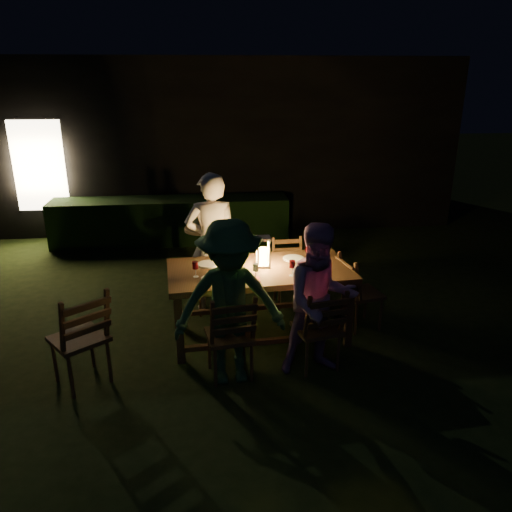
{
  "coord_description": "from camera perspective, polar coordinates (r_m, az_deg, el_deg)",
  "views": [
    {
      "loc": [
        0.11,
        -5.06,
        2.89
      ],
      "look_at": [
        0.68,
        0.35,
        0.9
      ],
      "focal_mm": 35.0,
      "sensor_mm": 36.0,
      "label": 1
    }
  ],
  "objects": [
    {
      "name": "wineglass_a",
      "position": [
        5.76,
        -3.05,
        0.2
      ],
      "size": [
        0.06,
        0.06,
        0.18
      ],
      "primitive_type": null,
      "color": "#59070F",
      "rests_on": "dining_table"
    },
    {
      "name": "plate_near_left",
      "position": [
        5.3,
        -4.98,
        -2.6
      ],
      "size": [
        0.25,
        0.25,
        0.01
      ],
      "primitive_type": "cylinder",
      "color": "white",
      "rests_on": "dining_table"
    },
    {
      "name": "napkin_right",
      "position": [
        5.44,
        6.72,
        -2.09
      ],
      "size": [
        0.18,
        0.14,
        0.01
      ],
      "primitive_type": "cube",
      "color": "red",
      "rests_on": "dining_table"
    },
    {
      "name": "wineglass_e",
      "position": [
        5.26,
        -0.03,
        -1.78
      ],
      "size": [
        0.06,
        0.06,
        0.18
      ],
      "primitive_type": null,
      "color": "silver",
      "rests_on": "dining_table"
    },
    {
      "name": "phone",
      "position": [
        5.23,
        -5.65,
        -3.02
      ],
      "size": [
        0.14,
        0.07,
        0.01
      ],
      "primitive_type": "cube",
      "color": "black",
      "rests_on": "dining_table"
    },
    {
      "name": "chair_near_right",
      "position": [
        5.25,
        6.97,
        -9.77
      ],
      "size": [
        0.52,
        0.54,
        0.96
      ],
      "rotation": [
        0.0,
        0.0,
        0.21
      ],
      "color": "#50381A",
      "rests_on": "ground"
    },
    {
      "name": "plate_far_left",
      "position": [
        5.71,
        -5.44,
        -0.92
      ],
      "size": [
        0.25,
        0.25,
        0.01
      ],
      "primitive_type": "cylinder",
      "color": "white",
      "rests_on": "dining_table"
    },
    {
      "name": "person_opp_left",
      "position": [
        4.78,
        -3.01,
        -5.48
      ],
      "size": [
        1.12,
        0.7,
        1.67
      ],
      "primitive_type": "imported",
      "rotation": [
        0.0,
        0.0,
        0.08
      ],
      "color": "#306034",
      "rests_on": "ground"
    },
    {
      "name": "chair_end",
      "position": [
        6.14,
        11.79,
        -5.47
      ],
      "size": [
        0.54,
        0.51,
        0.96
      ],
      "rotation": [
        0.0,
        0.0,
        -1.36
      ],
      "color": "#50381A",
      "rests_on": "ground"
    },
    {
      "name": "person_house_side",
      "position": [
        6.27,
        -5.08,
        1.44
      ],
      "size": [
        0.69,
        0.48,
        1.8
      ],
      "primitive_type": "imported",
      "rotation": [
        0.0,
        0.0,
        3.22
      ],
      "color": "#F7E1D2",
      "rests_on": "ground"
    },
    {
      "name": "garden_envelope",
      "position": [
        11.29,
        -6.82,
        13.26
      ],
      "size": [
        40.0,
        40.0,
        3.2
      ],
      "color": "black",
      "rests_on": "ground"
    },
    {
      "name": "chair_far_right",
      "position": [
        6.61,
        3.81,
        -3.31
      ],
      "size": [
        0.42,
        0.45,
        0.91
      ],
      "rotation": [
        0.0,
        0.0,
        3.19
      ],
      "color": "#50381A",
      "rests_on": "ground"
    },
    {
      "name": "plate_far_right",
      "position": [
        5.88,
        4.31,
        -0.27
      ],
      "size": [
        0.25,
        0.25,
        0.01
      ],
      "primitive_type": "cylinder",
      "color": "white",
      "rests_on": "dining_table"
    },
    {
      "name": "napkin_left",
      "position": [
        5.26,
        -0.52,
        -2.72
      ],
      "size": [
        0.18,
        0.14,
        0.01
      ],
      "primitive_type": "cube",
      "color": "red",
      "rests_on": "dining_table"
    },
    {
      "name": "lantern",
      "position": [
        5.58,
        0.82,
        0.31
      ],
      "size": [
        0.16,
        0.16,
        0.35
      ],
      "color": "white",
      "rests_on": "dining_table"
    },
    {
      "name": "ice_bucket",
      "position": [
        7.41,
        -6.07,
        4.07
      ],
      "size": [
        0.3,
        0.3,
        0.22
      ],
      "primitive_type": "cylinder",
      "color": "#A5A8AD",
      "rests_on": "side_table"
    },
    {
      "name": "person_opp_right",
      "position": [
        4.98,
        7.35,
        -5.08
      ],
      "size": [
        0.81,
        0.66,
        1.58
      ],
      "primitive_type": "imported",
      "rotation": [
        0.0,
        0.0,
        0.08
      ],
      "color": "#BB81B6",
      "rests_on": "ground"
    },
    {
      "name": "bottle_bucket_b",
      "position": [
        7.44,
        -5.7,
        4.54
      ],
      "size": [
        0.07,
        0.07,
        0.32
      ],
      "primitive_type": "cylinder",
      "color": "#0F471E",
      "rests_on": "side_table"
    },
    {
      "name": "chair_far_left",
      "position": [
        6.44,
        -4.84,
        -3.9
      ],
      "size": [
        0.43,
        0.46,
        0.93
      ],
      "rotation": [
        0.0,
        0.0,
        3.1
      ],
      "color": "#50381A",
      "rests_on": "ground"
    },
    {
      "name": "bottle_table",
      "position": [
        5.49,
        -2.15,
        -0.24
      ],
      "size": [
        0.07,
        0.07,
        0.28
      ],
      "primitive_type": "cylinder",
      "color": "#0F471E",
      "rests_on": "dining_table"
    },
    {
      "name": "chair_spare",
      "position": [
        5.24,
        -19.28,
        -10.56
      ],
      "size": [
        0.69,
        0.69,
        1.07
      ],
      "rotation": [
        0.0,
        0.0,
        0.65
      ],
      "color": "#50381A",
      "rests_on": "ground"
    },
    {
      "name": "chair_near_left",
      "position": [
        5.07,
        -2.96,
        -10.68
      ],
      "size": [
        0.51,
        0.54,
        0.99
      ],
      "rotation": [
        0.0,
        0.0,
        0.16
      ],
      "color": "#50381A",
      "rests_on": "ground"
    },
    {
      "name": "bottle_bucket_a",
      "position": [
        7.36,
        -6.48,
        4.34
      ],
      "size": [
        0.07,
        0.07,
        0.32
      ],
      "primitive_type": "cylinder",
      "color": "#0F471E",
      "rests_on": "side_table"
    },
    {
      "name": "dining_table",
      "position": [
        5.61,
        0.41,
        -2.21
      ],
      "size": [
        2.11,
        1.17,
        0.85
      ],
      "rotation": [
        0.0,
        0.0,
        0.08
      ],
      "color": "#50381A",
      "rests_on": "ground"
    },
    {
      "name": "side_table",
      "position": [
        7.47,
        -6.02,
        2.6
      ],
      "size": [
        0.56,
        0.56,
        0.75
      ],
      "color": "#926A49",
      "rests_on": "ground"
    },
    {
      "name": "wineglass_c",
      "position": [
        5.36,
        4.14,
        -1.4
      ],
      "size": [
        0.06,
        0.06,
        0.18
      ],
      "primitive_type": null,
      "color": "#59070F",
      "rests_on": "dining_table"
    },
    {
      "name": "wineglass_b",
      "position": [
        5.35,
        -6.92,
        -1.52
      ],
      "size": [
        0.06,
        0.06,
        0.18
      ],
      "primitive_type": null,
      "color": "#59070F",
      "rests_on": "dining_table"
    },
    {
      "name": "wineglass_d",
      "position": [
        5.86,
        6.04,
        0.44
      ],
      "size": [
        0.06,
        0.06,
        0.18
      ],
      "primitive_type": null,
      "color": "#59070F",
      "rests_on": "dining_table"
    },
    {
      "name": "plate_near_right",
      "position": [
        5.48,
        5.48,
        -1.85
      ],
      "size": [
        0.25,
        0.25,
        0.01
      ],
      "primitive_type": "cylinder",
      "color": "white",
      "rests_on": "dining_table"
    }
  ]
}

